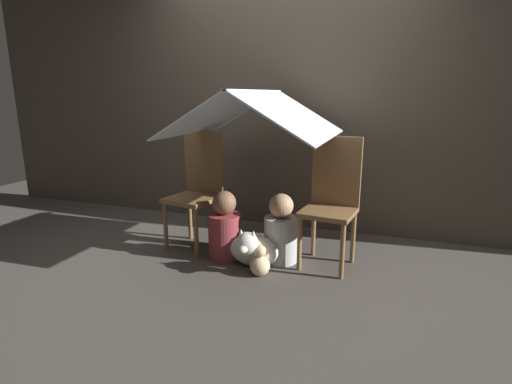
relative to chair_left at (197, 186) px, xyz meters
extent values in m
plane|color=#47423D|center=(0.57, -0.32, -0.54)|extent=(8.80, 8.80, 0.00)
cube|color=#4C4238|center=(0.57, 0.81, 0.71)|extent=(7.00, 0.05, 2.50)
cylinder|color=brown|center=(-0.20, -0.21, -0.32)|extent=(0.04, 0.04, 0.42)
cylinder|color=brown|center=(0.12, -0.27, -0.32)|extent=(0.04, 0.04, 0.42)
cylinder|color=brown|center=(-0.15, 0.11, -0.32)|extent=(0.04, 0.04, 0.42)
cylinder|color=brown|center=(0.18, 0.05, -0.32)|extent=(0.04, 0.04, 0.42)
cube|color=brown|center=(-0.01, -0.08, -0.10)|extent=(0.45, 0.45, 0.04)
cube|color=brown|center=(0.02, 0.10, 0.19)|extent=(0.38, 0.10, 0.54)
cylinder|color=brown|center=(0.97, -0.22, -0.32)|extent=(0.04, 0.04, 0.42)
cylinder|color=brown|center=(1.30, -0.26, -0.32)|extent=(0.04, 0.04, 0.42)
cylinder|color=brown|center=(1.01, 0.10, -0.32)|extent=(0.04, 0.04, 0.42)
cylinder|color=brown|center=(1.34, 0.06, -0.32)|extent=(0.04, 0.04, 0.42)
cube|color=brown|center=(1.15, -0.08, -0.10)|extent=(0.43, 0.43, 0.04)
cube|color=brown|center=(1.17, 0.10, 0.19)|extent=(0.39, 0.08, 0.54)
cube|color=silver|center=(0.28, -0.08, 0.64)|extent=(0.59, 1.19, 0.35)
cube|color=silver|center=(0.86, -0.08, 0.64)|extent=(0.59, 1.19, 0.35)
cube|color=silver|center=(0.57, -0.08, 0.80)|extent=(0.04, 1.19, 0.01)
cylinder|color=maroon|center=(0.34, -0.20, -0.35)|extent=(0.27, 0.27, 0.37)
sphere|color=brown|center=(0.34, -0.20, -0.07)|extent=(0.19, 0.19, 0.19)
cylinder|color=#B2B2B7|center=(0.79, -0.10, -0.35)|extent=(0.27, 0.27, 0.37)
sphere|color=tan|center=(0.79, -0.10, -0.07)|extent=(0.19, 0.19, 0.19)
ellipsoid|color=silver|center=(0.62, -0.26, -0.41)|extent=(0.40, 0.20, 0.26)
sphere|color=silver|center=(0.62, -0.41, -0.30)|extent=(0.17, 0.17, 0.17)
ellipsoid|color=silver|center=(0.62, -0.49, -0.31)|extent=(0.07, 0.09, 0.06)
cone|color=silver|center=(0.57, -0.41, -0.23)|extent=(0.06, 0.06, 0.08)
cone|color=silver|center=(0.67, -0.41, -0.23)|extent=(0.06, 0.06, 0.08)
sphere|color=beige|center=(0.72, -0.41, -0.46)|extent=(0.15, 0.15, 0.15)
sphere|color=beige|center=(0.72, -0.41, -0.34)|extent=(0.09, 0.09, 0.09)
camera|label=1|loc=(1.61, -3.00, 0.78)|focal=28.00mm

